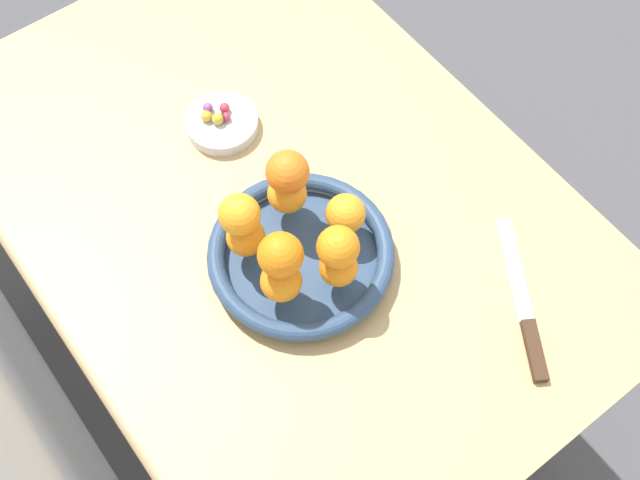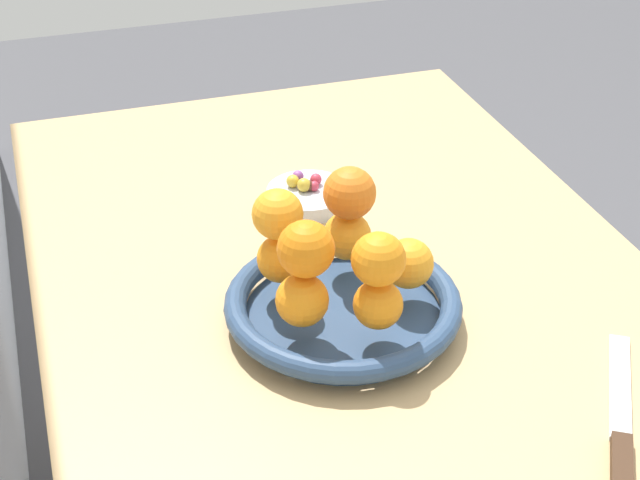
{
  "view_description": "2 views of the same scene",
  "coord_description": "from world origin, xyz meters",
  "px_view_note": "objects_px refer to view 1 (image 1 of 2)",
  "views": [
    {
      "loc": [
        -0.57,
        0.34,
        1.8
      ],
      "look_at": [
        -0.14,
        0.01,
        0.81
      ],
      "focal_mm": 45.0,
      "sensor_mm": 36.0,
      "label": 1
    },
    {
      "loc": [
        -0.98,
        0.34,
        1.43
      ],
      "look_at": [
        -0.13,
        0.07,
        0.86
      ],
      "focal_mm": 55.0,
      "sensor_mm": 36.0,
      "label": 2
    }
  ],
  "objects_px": {
    "candy_ball_5": "(225,108)",
    "orange_8": "(281,255)",
    "orange_1": "(346,214)",
    "candy_ball_1": "(219,118)",
    "fruit_bowl": "(301,255)",
    "orange_7": "(338,247)",
    "dining_table": "(278,223)",
    "candy_dish": "(222,123)",
    "candy_ball_4": "(221,118)",
    "knife": "(525,311)",
    "orange_6": "(287,172)",
    "candy_ball_2": "(207,108)",
    "orange_5": "(240,215)",
    "orange_3": "(246,237)",
    "orange_2": "(287,194)",
    "candy_ball_6": "(206,116)",
    "orange_0": "(339,267)",
    "candy_ball_3": "(226,117)",
    "candy_ball_0": "(217,119)",
    "orange_4": "(281,281)"
  },
  "relations": [
    {
      "from": "fruit_bowl",
      "to": "candy_ball_4",
      "type": "distance_m",
      "value": 0.28
    },
    {
      "from": "candy_ball_4",
      "to": "knife",
      "type": "distance_m",
      "value": 0.56
    },
    {
      "from": "orange_1",
      "to": "orange_3",
      "type": "height_order",
      "value": "orange_1"
    },
    {
      "from": "orange_4",
      "to": "orange_8",
      "type": "bearing_deg",
      "value": -46.53
    },
    {
      "from": "dining_table",
      "to": "orange_8",
      "type": "height_order",
      "value": "orange_8"
    },
    {
      "from": "dining_table",
      "to": "candy_dish",
      "type": "xyz_separation_m",
      "value": [
        0.16,
        -0.01,
        0.1
      ]
    },
    {
      "from": "fruit_bowl",
      "to": "orange_7",
      "type": "xyz_separation_m",
      "value": [
        -0.06,
        -0.02,
        0.1
      ]
    },
    {
      "from": "orange_1",
      "to": "candy_ball_1",
      "type": "distance_m",
      "value": 0.29
    },
    {
      "from": "dining_table",
      "to": "orange_7",
      "type": "relative_size",
      "value": 18.64
    },
    {
      "from": "candy_ball_2",
      "to": "knife",
      "type": "xyz_separation_m",
      "value": [
        -0.56,
        -0.17,
        -0.03
      ]
    },
    {
      "from": "orange_4",
      "to": "orange_5",
      "type": "height_order",
      "value": "orange_5"
    },
    {
      "from": "candy_ball_5",
      "to": "orange_8",
      "type": "bearing_deg",
      "value": 160.64
    },
    {
      "from": "orange_0",
      "to": "candy_ball_1",
      "type": "xyz_separation_m",
      "value": [
        0.34,
        -0.02,
        -0.04
      ]
    },
    {
      "from": "orange_8",
      "to": "candy_ball_3",
      "type": "distance_m",
      "value": 0.33
    },
    {
      "from": "candy_ball_2",
      "to": "orange_3",
      "type": "bearing_deg",
      "value": 159.62
    },
    {
      "from": "dining_table",
      "to": "orange_7",
      "type": "distance_m",
      "value": 0.28
    },
    {
      "from": "candy_dish",
      "to": "candy_ball_0",
      "type": "distance_m",
      "value": 0.02
    },
    {
      "from": "orange_0",
      "to": "orange_7",
      "type": "relative_size",
      "value": 0.93
    },
    {
      "from": "candy_ball_6",
      "to": "knife",
      "type": "height_order",
      "value": "candy_ball_6"
    },
    {
      "from": "orange_2",
      "to": "candy_ball_6",
      "type": "height_order",
      "value": "orange_2"
    },
    {
      "from": "candy_ball_1",
      "to": "candy_ball_3",
      "type": "bearing_deg",
      "value": -119.94
    },
    {
      "from": "orange_3",
      "to": "orange_6",
      "type": "height_order",
      "value": "orange_6"
    },
    {
      "from": "orange_0",
      "to": "candy_ball_6",
      "type": "height_order",
      "value": "orange_0"
    },
    {
      "from": "dining_table",
      "to": "fruit_bowl",
      "type": "relative_size",
      "value": 4.0
    },
    {
      "from": "orange_0",
      "to": "orange_5",
      "type": "distance_m",
      "value": 0.16
    },
    {
      "from": "orange_5",
      "to": "orange_8",
      "type": "distance_m",
      "value": 0.09
    },
    {
      "from": "orange_3",
      "to": "orange_5",
      "type": "bearing_deg",
      "value": 18.17
    },
    {
      "from": "dining_table",
      "to": "candy_dish",
      "type": "height_order",
      "value": "candy_dish"
    },
    {
      "from": "orange_3",
      "to": "candy_ball_6",
      "type": "relative_size",
      "value": 3.1
    },
    {
      "from": "orange_5",
      "to": "candy_ball_4",
      "type": "xyz_separation_m",
      "value": [
        0.22,
        -0.1,
        -0.1
      ]
    },
    {
      "from": "orange_6",
      "to": "candy_ball_2",
      "type": "distance_m",
      "value": 0.25
    },
    {
      "from": "orange_0",
      "to": "candy_ball_2",
      "type": "xyz_separation_m",
      "value": [
        0.37,
        -0.02,
        -0.04
      ]
    },
    {
      "from": "candy_ball_1",
      "to": "candy_ball_2",
      "type": "relative_size",
      "value": 0.89
    },
    {
      "from": "orange_6",
      "to": "candy_ball_2",
      "type": "relative_size",
      "value": 3.78
    },
    {
      "from": "orange_5",
      "to": "orange_6",
      "type": "height_order",
      "value": "orange_6"
    },
    {
      "from": "orange_7",
      "to": "candy_ball_2",
      "type": "height_order",
      "value": "orange_7"
    },
    {
      "from": "orange_3",
      "to": "orange_6",
      "type": "xyz_separation_m",
      "value": [
        0.02,
        -0.09,
        0.06
      ]
    },
    {
      "from": "orange_7",
      "to": "orange_2",
      "type": "bearing_deg",
      "value": -5.66
    },
    {
      "from": "orange_3",
      "to": "orange_0",
      "type": "bearing_deg",
      "value": -147.16
    },
    {
      "from": "candy_ball_6",
      "to": "orange_2",
      "type": "bearing_deg",
      "value": -178.77
    },
    {
      "from": "fruit_bowl",
      "to": "orange_3",
      "type": "bearing_deg",
      "value": 49.79
    },
    {
      "from": "orange_0",
      "to": "candy_ball_0",
      "type": "relative_size",
      "value": 2.82
    },
    {
      "from": "dining_table",
      "to": "candy_dish",
      "type": "distance_m",
      "value": 0.19
    },
    {
      "from": "orange_4",
      "to": "orange_1",
      "type": "bearing_deg",
      "value": -76.99
    },
    {
      "from": "orange_1",
      "to": "candy_ball_1",
      "type": "height_order",
      "value": "orange_1"
    },
    {
      "from": "candy_ball_1",
      "to": "orange_0",
      "type": "bearing_deg",
      "value": 176.12
    },
    {
      "from": "fruit_bowl",
      "to": "candy_ball_0",
      "type": "bearing_deg",
      "value": -7.31
    },
    {
      "from": "orange_8",
      "to": "candy_ball_2",
      "type": "xyz_separation_m",
      "value": [
        0.33,
        -0.09,
        -0.1
      ]
    },
    {
      "from": "orange_0",
      "to": "candy_ball_6",
      "type": "bearing_deg",
      "value": -1.36
    },
    {
      "from": "candy_ball_0",
      "to": "candy_ball_2",
      "type": "height_order",
      "value": "candy_ball_0"
    }
  ]
}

